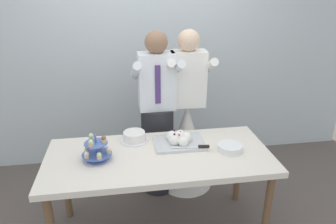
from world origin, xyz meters
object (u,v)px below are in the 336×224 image
object	(u,v)px
person_bride	(186,135)
cupcake_stand	(96,150)
plate_stack	(230,148)
round_cake	(134,137)
person_groom	(157,124)
dessert_table	(159,162)
main_cake_tray	(179,140)

from	to	relation	value
person_bride	cupcake_stand	bearing A→B (deg)	-141.84
cupcake_stand	plate_stack	size ratio (longest dim) A/B	1.11
round_cake	person_groom	world-z (taller)	person_groom
dessert_table	main_cake_tray	size ratio (longest dim) A/B	4.14
dessert_table	person_groom	distance (m)	0.64
cupcake_stand	main_cake_tray	bearing A→B (deg)	11.95
cupcake_stand	person_bride	size ratio (longest dim) A/B	0.14
cupcake_stand	round_cake	distance (m)	0.40
cupcake_stand	plate_stack	world-z (taller)	cupcake_stand
main_cake_tray	plate_stack	bearing A→B (deg)	-23.64
person_groom	cupcake_stand	bearing A→B (deg)	-130.96
dessert_table	plate_stack	size ratio (longest dim) A/B	8.71
main_cake_tray	person_groom	world-z (taller)	person_groom
plate_stack	round_cake	distance (m)	0.82
round_cake	person_groom	bearing A→B (deg)	56.38
dessert_table	person_bride	bearing A→B (deg)	61.20
person_groom	main_cake_tray	bearing A→B (deg)	-75.14
dessert_table	round_cake	world-z (taller)	round_cake
dessert_table	main_cake_tray	xyz separation A→B (m)	(0.19, 0.15, 0.12)
plate_stack	person_groom	bearing A→B (deg)	128.36
main_cake_tray	person_groom	bearing A→B (deg)	104.86
dessert_table	person_groom	xyz separation A→B (m)	(0.06, 0.63, 0.05)
cupcake_stand	round_cake	bearing A→B (deg)	40.95
cupcake_stand	main_cake_tray	size ratio (longest dim) A/B	0.53
main_cake_tray	plate_stack	world-z (taller)	main_cake_tray
round_cake	person_bride	bearing A→B (deg)	36.54
main_cake_tray	person_bride	distance (m)	0.61
round_cake	person_groom	xyz separation A→B (m)	(0.24, 0.37, -0.07)
round_cake	dessert_table	bearing A→B (deg)	-55.49
main_cake_tray	person_bride	size ratio (longest dim) A/B	0.26
main_cake_tray	plate_stack	xyz separation A→B (m)	(0.39, -0.17, -0.01)
plate_stack	round_cake	bearing A→B (deg)	159.20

